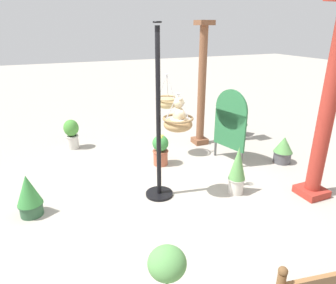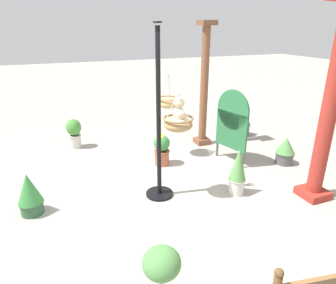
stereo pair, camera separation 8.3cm
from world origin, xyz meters
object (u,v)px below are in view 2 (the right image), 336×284
(hanging_basket_left_high, at_px, (169,102))
(potted_plant_fern_front, at_px, (30,194))
(potted_plant_tall_leafy, at_px, (285,150))
(potted_plant_trailing_ivy, at_px, (238,171))
(display_sign_board, at_px, (232,121))
(teddy_bear, at_px, (180,112))
(potted_plant_conical_shrub, at_px, (74,132))
(potted_plant_flowering_red, at_px, (242,120))
(potted_plant_small_succulent, at_px, (162,149))
(greenhouse_pillar_far_back, at_px, (329,110))
(greenhouse_pillar_right, at_px, (204,88))
(display_pole_central, at_px, (159,147))
(hanging_basket_with_teddy, at_px, (178,123))

(hanging_basket_left_high, distance_m, potted_plant_fern_front, 3.02)
(potted_plant_tall_leafy, bearing_deg, potted_plant_fern_front, -90.26)
(potted_plant_trailing_ivy, relative_size, display_sign_board, 0.56)
(teddy_bear, bearing_deg, potted_plant_tall_leafy, 98.00)
(potted_plant_fern_front, height_order, potted_plant_conical_shrub, potted_plant_conical_shrub)
(potted_plant_flowering_red, height_order, potted_plant_small_succulent, potted_plant_flowering_red)
(display_sign_board, bearing_deg, greenhouse_pillar_far_back, 17.42)
(greenhouse_pillar_right, distance_m, greenhouse_pillar_far_back, 2.81)
(potted_plant_trailing_ivy, xyz_separation_m, display_sign_board, (-1.12, 0.58, 0.44))
(potted_plant_tall_leafy, bearing_deg, teddy_bear, -82.00)
(teddy_bear, relative_size, potted_plant_fern_front, 0.62)
(potted_plant_small_succulent, relative_size, potted_plant_trailing_ivy, 0.78)
(display_pole_central, bearing_deg, potted_plant_fern_front, -96.46)
(display_pole_central, bearing_deg, potted_plant_trailing_ivy, 70.05)
(display_sign_board, bearing_deg, teddy_bear, -60.71)
(display_pole_central, relative_size, potted_plant_fern_front, 4.11)
(display_pole_central, height_order, hanging_basket_with_teddy, display_pole_central)
(potted_plant_trailing_ivy, height_order, display_sign_board, display_sign_board)
(teddy_bear, bearing_deg, hanging_basket_with_teddy, -90.00)
(teddy_bear, distance_m, greenhouse_pillar_right, 2.42)
(hanging_basket_left_high, distance_m, greenhouse_pillar_far_back, 2.86)
(greenhouse_pillar_far_back, relative_size, display_sign_board, 2.04)
(greenhouse_pillar_far_back, xyz_separation_m, potted_plant_fern_front, (-1.18, -4.19, -1.12))
(teddy_bear, relative_size, greenhouse_pillar_far_back, 0.13)
(display_pole_central, distance_m, potted_plant_tall_leafy, 2.79)
(greenhouse_pillar_far_back, height_order, potted_plant_fern_front, greenhouse_pillar_far_back)
(greenhouse_pillar_right, height_order, potted_plant_small_succulent, greenhouse_pillar_right)
(greenhouse_pillar_right, height_order, potted_plant_trailing_ivy, greenhouse_pillar_right)
(teddy_bear, distance_m, potted_plant_fern_front, 2.47)
(greenhouse_pillar_right, bearing_deg, potted_plant_small_succulent, -60.40)
(potted_plant_fern_front, bearing_deg, hanging_basket_with_teddy, 80.37)
(potted_plant_conical_shrub, bearing_deg, potted_plant_flowering_red, 79.65)
(display_sign_board, bearing_deg, potted_plant_flowering_red, 137.27)
(hanging_basket_left_high, bearing_deg, hanging_basket_with_teddy, -17.07)
(display_sign_board, bearing_deg, potted_plant_small_succulent, -105.89)
(potted_plant_trailing_ivy, bearing_deg, potted_plant_flowering_red, 143.84)
(potted_plant_fern_front, bearing_deg, potted_plant_tall_leafy, 89.74)
(display_pole_central, xyz_separation_m, potted_plant_flowering_red, (-1.91, 2.89, -0.45))
(potted_plant_conical_shrub, bearing_deg, potted_plant_fern_front, -19.75)
(hanging_basket_with_teddy, bearing_deg, potted_plant_conical_shrub, -154.99)
(hanging_basket_with_teddy, relative_size, potted_plant_conical_shrub, 0.86)
(hanging_basket_with_teddy, xyz_separation_m, display_sign_board, (-0.84, 1.51, -0.38))
(greenhouse_pillar_far_back, distance_m, potted_plant_tall_leafy, 1.70)
(display_pole_central, distance_m, potted_plant_trailing_ivy, 1.33)
(greenhouse_pillar_right, bearing_deg, teddy_bear, -36.86)
(potted_plant_tall_leafy, xyz_separation_m, potted_plant_small_succulent, (-0.87, -2.28, 0.05))
(display_pole_central, xyz_separation_m, hanging_basket_with_teddy, (0.15, 0.25, 0.40))
(hanging_basket_left_high, bearing_deg, display_sign_board, 54.69)
(potted_plant_fern_front, xyz_separation_m, potted_plant_conical_shrub, (-2.41, 0.86, 0.04))
(potted_plant_small_succulent, bearing_deg, hanging_basket_with_teddy, -9.24)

